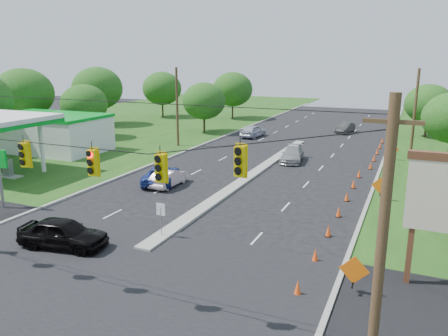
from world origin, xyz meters
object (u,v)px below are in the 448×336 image
at_px(gas_station, 40,130).
at_px(blue_pickup, 161,175).
at_px(black_sedan, 63,233).
at_px(white_sedan, 169,178).

relative_size(gas_station, blue_pickup, 3.83).
distance_m(black_sedan, blue_pickup, 13.10).
bearing_deg(white_sedan, blue_pickup, -23.08).
xyz_separation_m(black_sedan, blue_pickup, (-1.90, 12.96, -0.11)).
distance_m(gas_station, black_sedan, 26.31).
relative_size(black_sedan, white_sedan, 1.17).
distance_m(gas_station, blue_pickup, 18.33).
distance_m(black_sedan, white_sedan, 12.57).
bearing_deg(black_sedan, blue_pickup, -1.06).
xyz_separation_m(white_sedan, blue_pickup, (-0.98, 0.43, 0.04)).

